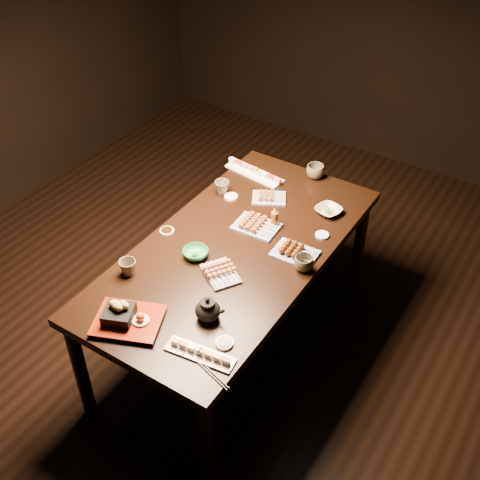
% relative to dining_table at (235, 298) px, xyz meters
% --- Properties ---
extents(ground, '(5.00, 5.00, 0.00)m').
position_rel_dining_table_xyz_m(ground, '(-0.28, 0.02, -0.38)').
color(ground, black).
rests_on(ground, ground).
extents(dining_table, '(1.03, 1.86, 0.75)m').
position_rel_dining_table_xyz_m(dining_table, '(0.00, 0.00, 0.00)').
color(dining_table, black).
rests_on(dining_table, ground).
extents(sushi_platter_near, '(0.33, 0.13, 0.04)m').
position_rel_dining_table_xyz_m(sushi_platter_near, '(0.27, -0.69, 0.39)').
color(sushi_platter_near, white).
rests_on(sushi_platter_near, dining_table).
extents(sushi_platter_far, '(0.40, 0.16, 0.05)m').
position_rel_dining_table_xyz_m(sushi_platter_far, '(-0.29, 0.66, 0.40)').
color(sushi_platter_far, white).
rests_on(sushi_platter_far, dining_table).
extents(yakitori_plate_center, '(0.25, 0.19, 0.06)m').
position_rel_dining_table_xyz_m(yakitori_plate_center, '(0.01, 0.21, 0.41)').
color(yakitori_plate_center, '#828EB6').
rests_on(yakitori_plate_center, dining_table).
extents(yakitori_plate_right, '(0.25, 0.23, 0.05)m').
position_rel_dining_table_xyz_m(yakitori_plate_right, '(0.06, -0.22, 0.40)').
color(yakitori_plate_right, '#828EB6').
rests_on(yakitori_plate_right, dining_table).
extents(yakitori_plate_left, '(0.24, 0.22, 0.05)m').
position_rel_dining_table_xyz_m(yakitori_plate_left, '(-0.08, 0.48, 0.40)').
color(yakitori_plate_left, '#828EB6').
rests_on(yakitori_plate_left, dining_table).
extents(tsukune_plate, '(0.23, 0.17, 0.06)m').
position_rel_dining_table_xyz_m(tsukune_plate, '(0.29, 0.12, 0.40)').
color(tsukune_plate, '#828EB6').
rests_on(tsukune_plate, dining_table).
extents(edamame_bowl_green, '(0.16, 0.16, 0.04)m').
position_rel_dining_table_xyz_m(edamame_bowl_green, '(-0.13, -0.17, 0.40)').
color(edamame_bowl_green, '#2E8F59').
rests_on(edamame_bowl_green, dining_table).
extents(edamame_bowl_cream, '(0.17, 0.17, 0.03)m').
position_rel_dining_table_xyz_m(edamame_bowl_cream, '(0.28, 0.55, 0.39)').
color(edamame_bowl_cream, '#BFBA9C').
rests_on(edamame_bowl_cream, dining_table).
extents(tempura_tray, '(0.38, 0.34, 0.11)m').
position_rel_dining_table_xyz_m(tempura_tray, '(-0.12, -0.72, 0.43)').
color(tempura_tray, black).
rests_on(tempura_tray, dining_table).
extents(teacup_near_left, '(0.11, 0.11, 0.08)m').
position_rel_dining_table_xyz_m(teacup_near_left, '(-0.34, -0.46, 0.42)').
color(teacup_near_left, '#52493F').
rests_on(teacup_near_left, dining_table).
extents(teacup_mid_right, '(0.13, 0.13, 0.08)m').
position_rel_dining_table_xyz_m(teacup_mid_right, '(0.38, 0.05, 0.41)').
color(teacup_mid_right, '#52493F').
rests_on(teacup_mid_right, dining_table).
extents(teacup_far_left, '(0.12, 0.12, 0.08)m').
position_rel_dining_table_xyz_m(teacup_far_left, '(-0.34, 0.38, 0.42)').
color(teacup_far_left, '#52493F').
rests_on(teacup_far_left, dining_table).
extents(teacup_far_right, '(0.14, 0.14, 0.09)m').
position_rel_dining_table_xyz_m(teacup_far_right, '(0.04, 0.84, 0.42)').
color(teacup_far_right, '#52493F').
rests_on(teacup_far_right, dining_table).
extents(teapot, '(0.18, 0.18, 0.12)m').
position_rel_dining_table_xyz_m(teapot, '(0.17, -0.49, 0.43)').
color(teapot, black).
rests_on(teapot, dining_table).
extents(condiment_bottle, '(0.05, 0.05, 0.12)m').
position_rel_dining_table_xyz_m(condiment_bottle, '(0.08, 0.28, 0.44)').
color(condiment_bottle, brown).
rests_on(condiment_bottle, dining_table).
extents(sauce_dish_west, '(0.10, 0.10, 0.01)m').
position_rel_dining_table_xyz_m(sauce_dish_west, '(-0.39, -0.09, 0.38)').
color(sauce_dish_west, white).
rests_on(sauce_dish_west, dining_table).
extents(sauce_dish_east, '(0.09, 0.09, 0.01)m').
position_rel_dining_table_xyz_m(sauce_dish_east, '(0.34, 0.34, 0.38)').
color(sauce_dish_east, white).
rests_on(sauce_dish_east, dining_table).
extents(sauce_dish_se, '(0.10, 0.10, 0.01)m').
position_rel_dining_table_xyz_m(sauce_dish_se, '(0.32, -0.58, 0.38)').
color(sauce_dish_se, white).
rests_on(sauce_dish_se, dining_table).
extents(sauce_dish_nw, '(0.09, 0.09, 0.01)m').
position_rel_dining_table_xyz_m(sauce_dish_nw, '(-0.27, 0.37, 0.38)').
color(sauce_dish_nw, white).
rests_on(sauce_dish_nw, dining_table).
extents(chopsticks_near, '(0.23, 0.11, 0.01)m').
position_rel_dining_table_xyz_m(chopsticks_near, '(-0.09, -0.77, 0.38)').
color(chopsticks_near, black).
rests_on(chopsticks_near, dining_table).
extents(chopsticks_se, '(0.22, 0.08, 0.01)m').
position_rel_dining_table_xyz_m(chopsticks_se, '(0.37, -0.75, 0.38)').
color(chopsticks_se, black).
rests_on(chopsticks_se, dining_table).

